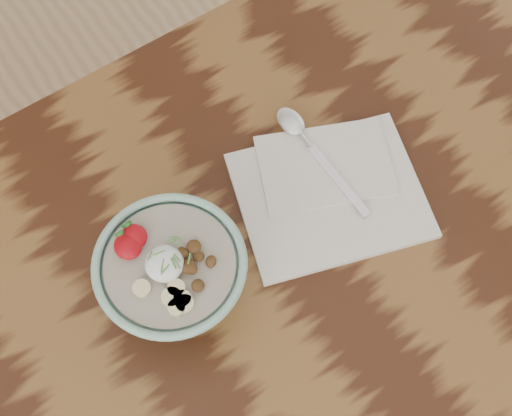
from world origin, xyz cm
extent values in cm
cube|color=#371A0D|center=(0.00, 0.00, 73.00)|extent=(160.00, 90.00, 4.00)
cylinder|color=#4C2D19|center=(72.00, 37.00, 35.50)|extent=(7.00, 7.00, 71.00)
cylinder|color=#8ABAA7|center=(-15.64, 9.55, 75.56)|extent=(7.85, 7.85, 1.12)
torus|color=#8ABAA7|center=(-15.64, 9.55, 84.71)|extent=(17.84, 17.84, 1.03)
cylinder|color=#AEA290|center=(-15.64, 9.55, 84.15)|extent=(15.13, 15.13, 0.93)
ellipsoid|color=white|center=(-16.17, 9.59, 85.48)|extent=(4.45, 4.45, 2.45)
ellipsoid|color=#9D070F|center=(-18.51, 13.75, 85.48)|extent=(3.15, 3.46, 1.73)
cone|color=#286623|center=(-18.51, 15.17, 85.78)|extent=(1.40, 1.03, 1.52)
ellipsoid|color=#9D070F|center=(-17.32, 14.39, 85.42)|extent=(2.93, 3.22, 1.61)
cone|color=#286623|center=(-17.32, 15.70, 85.72)|extent=(1.40, 1.03, 1.52)
cylinder|color=beige|center=(-19.73, 8.66, 85.02)|extent=(2.05, 2.05, 0.70)
cylinder|color=beige|center=(-17.63, 4.63, 85.02)|extent=(1.99, 1.99, 0.70)
cylinder|color=beige|center=(-16.51, 6.53, 85.02)|extent=(2.05, 2.05, 0.70)
cylinder|color=beige|center=(-16.67, 4.49, 85.02)|extent=(2.07, 2.07, 0.70)
cylinder|color=beige|center=(-17.49, 5.93, 85.02)|extent=(2.31, 2.31, 0.70)
cylinder|color=beige|center=(-16.60, 5.09, 85.02)|extent=(2.00, 2.00, 0.70)
ellipsoid|color=#573819|center=(-14.07, 7.86, 85.22)|extent=(2.51, 2.50, 1.36)
ellipsoid|color=#573819|center=(-14.38, 5.41, 85.15)|extent=(1.97, 2.00, 0.88)
ellipsoid|color=#573819|center=(-14.32, 7.97, 85.17)|extent=(1.76, 1.76, 1.20)
ellipsoid|color=#573819|center=(-12.58, 9.72, 85.08)|extent=(1.55, 1.36, 0.98)
ellipsoid|color=#573819|center=(-14.00, 8.49, 85.04)|extent=(1.56, 1.51, 0.82)
ellipsoid|color=#573819|center=(-13.99, 7.57, 85.20)|extent=(1.76, 1.97, 1.04)
ellipsoid|color=#573819|center=(-12.31, 9.59, 85.23)|extent=(2.37, 2.38, 0.91)
ellipsoid|color=#573819|center=(-11.64, 7.03, 85.14)|extent=(1.95, 1.94, 0.89)
ellipsoid|color=#573819|center=(-13.73, 9.62, 85.19)|extent=(1.25, 1.70, 1.31)
ellipsoid|color=#573819|center=(-12.46, 8.31, 85.07)|extent=(1.76, 1.76, 0.73)
cylinder|color=#4D8839|center=(-15.42, 8.62, 86.62)|extent=(0.38, 1.38, 0.23)
cylinder|color=#4D8839|center=(-13.79, 10.62, 86.62)|extent=(0.66, 1.16, 0.22)
cylinder|color=#4D8839|center=(-16.04, 10.58, 86.62)|extent=(1.39, 0.43, 0.23)
cylinder|color=#4D8839|center=(-13.69, 11.26, 86.62)|extent=(0.92, 0.64, 0.21)
cylinder|color=#4D8839|center=(-16.56, 8.54, 86.62)|extent=(1.38, 0.65, 0.23)
cylinder|color=#4D8839|center=(-13.67, 8.16, 86.62)|extent=(1.00, 1.07, 0.22)
cylinder|color=#4D8839|center=(-17.14, 10.88, 86.62)|extent=(0.99, 0.74, 0.22)
cylinder|color=#4D8839|center=(-16.54, 9.12, 86.62)|extent=(1.14, 1.26, 0.23)
cylinder|color=#4D8839|center=(-14.75, 9.00, 86.62)|extent=(0.27, 1.12, 0.22)
cylinder|color=#4D8839|center=(-15.08, 8.52, 86.62)|extent=(0.23, 1.59, 0.23)
cylinder|color=#4D8839|center=(-13.82, 11.02, 86.62)|extent=(1.63, 0.68, 0.24)
cube|color=silver|center=(8.02, 9.46, 75.46)|extent=(28.80, 25.82, 0.92)
cube|color=silver|center=(9.87, 13.16, 76.20)|extent=(20.91, 18.08, 0.55)
cube|color=silver|center=(9.84, 10.17, 76.67)|extent=(1.29, 12.42, 0.38)
cylinder|color=silver|center=(9.77, 17.99, 76.86)|extent=(0.78, 3.24, 0.76)
ellipsoid|color=silver|center=(9.75, 21.09, 76.99)|extent=(3.34, 4.98, 1.03)
camera|label=1|loc=(-23.31, -19.39, 160.60)|focal=50.00mm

